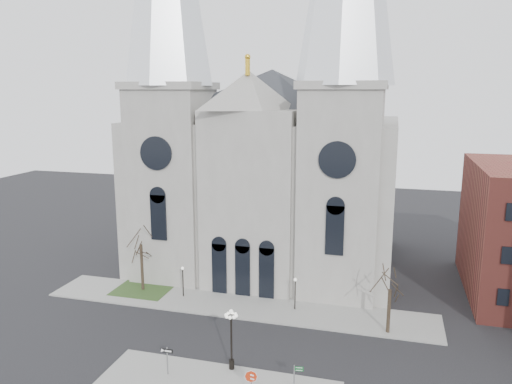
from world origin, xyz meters
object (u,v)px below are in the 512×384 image
(globe_lamp, at_px, (231,332))
(street_name_sign, at_px, (295,377))
(stop_sign, at_px, (251,380))
(one_way_sign, at_px, (167,356))

(globe_lamp, relative_size, street_name_sign, 2.27)
(street_name_sign, bearing_deg, stop_sign, -153.01)
(stop_sign, distance_m, street_name_sign, 3.41)
(stop_sign, bearing_deg, globe_lamp, 137.51)
(stop_sign, height_order, one_way_sign, stop_sign)
(stop_sign, distance_m, one_way_sign, 7.42)
(globe_lamp, distance_m, street_name_sign, 5.99)
(stop_sign, height_order, street_name_sign, stop_sign)
(globe_lamp, distance_m, one_way_sign, 5.18)
(globe_lamp, xyz_separation_m, street_name_sign, (5.40, -1.84, -1.83))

